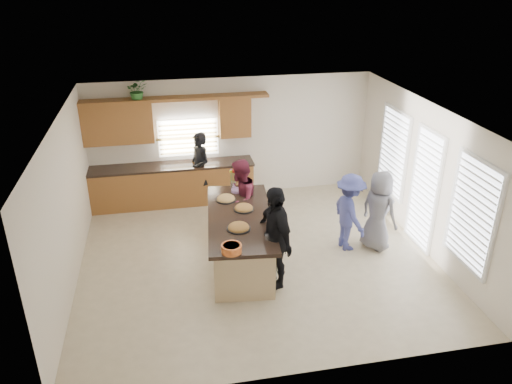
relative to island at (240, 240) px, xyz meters
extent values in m
plane|color=beige|center=(0.32, 0.05, -0.45)|extent=(6.50, 6.50, 0.00)
cube|color=silver|center=(0.32, 3.05, 0.95)|extent=(6.50, 0.02, 2.80)
cube|color=silver|center=(0.32, -2.95, 0.95)|extent=(6.50, 0.02, 2.80)
cube|color=silver|center=(-2.93, 0.05, 0.95)|extent=(0.02, 6.00, 2.80)
cube|color=silver|center=(3.57, 0.05, 0.95)|extent=(0.02, 6.00, 2.80)
cube|color=white|center=(0.32, 0.05, 2.35)|extent=(6.50, 6.00, 0.02)
cube|color=olive|center=(-1.11, 2.74, 0.00)|extent=(3.65, 0.62, 0.90)
cube|color=black|center=(-1.11, 2.74, 0.47)|extent=(3.70, 0.65, 0.05)
cube|color=olive|center=(-2.18, 2.87, 1.50)|extent=(1.50, 0.36, 0.90)
cube|color=olive|center=(0.37, 2.87, 1.50)|extent=(0.70, 0.36, 0.90)
cube|color=olive|center=(-0.91, 2.87, 1.98)|extent=(4.05, 0.40, 0.06)
cube|color=brown|center=(-0.68, 3.01, 1.02)|extent=(1.35, 0.08, 0.85)
cube|color=white|center=(3.54, 1.35, 0.97)|extent=(0.06, 1.10, 1.75)
cube|color=white|center=(3.54, -0.05, 0.72)|extent=(0.06, 0.85, 2.25)
cube|color=white|center=(3.54, -1.55, 0.97)|extent=(0.06, 1.10, 1.75)
cube|color=tan|center=(0.00, 0.00, -0.01)|extent=(1.25, 2.59, 0.88)
cube|color=black|center=(0.00, 0.00, 0.46)|extent=(1.42, 2.80, 0.07)
cube|color=black|center=(0.00, 0.00, -0.41)|extent=(1.17, 2.50, 0.08)
cylinder|color=black|center=(-0.10, -0.48, 0.51)|extent=(0.41, 0.41, 0.02)
ellipsoid|color=#B47938|center=(-0.10, -0.48, 0.53)|extent=(0.37, 0.37, 0.17)
cylinder|color=black|center=(0.11, 0.23, 0.51)|extent=(0.38, 0.38, 0.02)
ellipsoid|color=#B47938|center=(0.11, 0.23, 0.53)|extent=(0.34, 0.34, 0.15)
cylinder|color=black|center=(-0.16, 0.69, 0.51)|extent=(0.39, 0.39, 0.02)
ellipsoid|color=tan|center=(-0.16, 0.69, 0.53)|extent=(0.35, 0.35, 0.16)
cylinder|color=orange|center=(-0.33, -1.19, 0.56)|extent=(0.33, 0.33, 0.13)
cylinder|color=beige|center=(-0.33, -1.19, 0.61)|extent=(0.27, 0.27, 0.04)
cylinder|color=white|center=(0.30, -0.92, 0.54)|extent=(0.08, 0.08, 0.09)
cylinder|color=#C592D5|center=(0.11, 1.05, 0.52)|extent=(0.22, 0.22, 0.05)
cylinder|color=silver|center=(0.05, 1.18, 0.57)|extent=(0.11, 0.11, 0.15)
imported|color=#31772F|center=(-1.70, 2.87, 2.19)|extent=(0.49, 0.45, 0.48)
imported|color=black|center=(-0.48, 2.65, 0.39)|extent=(0.64, 0.73, 1.69)
imported|color=maroon|center=(0.15, 0.91, 0.37)|extent=(0.91, 0.99, 1.65)
imported|color=black|center=(0.45, -0.82, 0.47)|extent=(0.66, 1.15, 1.84)
imported|color=#3F458B|center=(2.12, 0.08, 0.32)|extent=(0.69, 1.06, 1.54)
imported|color=slate|center=(2.67, -0.01, 0.35)|extent=(0.81, 0.93, 1.60)
camera|label=1|loc=(-1.25, -7.87, 4.64)|focal=35.00mm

